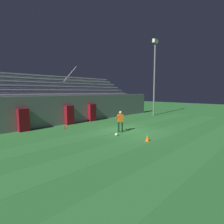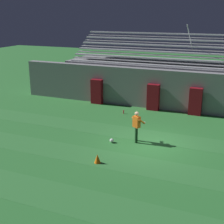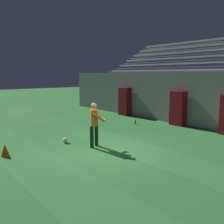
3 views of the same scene
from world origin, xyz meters
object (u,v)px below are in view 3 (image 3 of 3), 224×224
(traffic_cone, at_px, (5,150))
(water_bottle, at_px, (135,122))
(padding_pillar_far_left, at_px, (125,101))
(goalkeeper, at_px, (94,122))
(padding_pillar_gate_left, at_px, (178,108))
(soccer_ball, at_px, (65,140))

(traffic_cone, xyz_separation_m, water_bottle, (-1.45, 7.31, -0.09))
(padding_pillar_far_left, height_order, goalkeeper, padding_pillar_far_left)
(padding_pillar_gate_left, bearing_deg, soccer_ball, -94.00)
(soccer_ball, xyz_separation_m, water_bottle, (-1.16, 4.90, 0.01))
(traffic_cone, bearing_deg, goalkeeper, 74.01)
(water_bottle, bearing_deg, soccer_ball, -76.71)
(padding_pillar_gate_left, xyz_separation_m, water_bottle, (-1.61, -1.58, -0.80))
(padding_pillar_far_left, distance_m, water_bottle, 3.26)
(padding_pillar_gate_left, relative_size, padding_pillar_far_left, 1.00)
(goalkeeper, bearing_deg, padding_pillar_far_left, 130.78)
(padding_pillar_far_left, bearing_deg, water_bottle, -30.06)
(goalkeeper, distance_m, traffic_cone, 3.24)
(traffic_cone, bearing_deg, padding_pillar_gate_left, 88.96)
(padding_pillar_gate_left, relative_size, water_bottle, 7.66)
(goalkeeper, relative_size, water_bottle, 6.96)
(padding_pillar_far_left, height_order, water_bottle, padding_pillar_far_left)
(padding_pillar_gate_left, xyz_separation_m, padding_pillar_far_left, (-4.35, 0.00, 0.00))
(water_bottle, bearing_deg, padding_pillar_gate_left, 44.51)
(soccer_ball, bearing_deg, padding_pillar_gate_left, 86.00)
(goalkeeper, xyz_separation_m, water_bottle, (-2.32, 4.28, -0.83))
(soccer_ball, bearing_deg, traffic_cone, -83.09)
(padding_pillar_gate_left, bearing_deg, water_bottle, -135.49)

